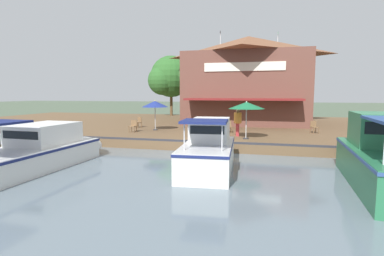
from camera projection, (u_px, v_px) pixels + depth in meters
The scene contains 18 objects.
ground_plane at pixel (209, 154), 16.73m from camera, with size 220.00×220.00×0.00m, color #4C5B47.
quay_deck at pixel (232, 127), 27.30m from camera, with size 22.00×56.00×0.60m, color brown.
quay_edge_fender at pixel (209, 142), 16.75m from camera, with size 0.20×50.40×0.10m, color #2D2D33.
waterfront_restaurant at pixel (248, 79), 29.03m from camera, with size 12.02×11.36×8.86m.
patio_umbrella_mid_patio_right at pixel (247, 105), 17.99m from camera, with size 2.17×2.17×2.28m.
patio_umbrella_far_corner at pixel (155, 104), 22.42m from camera, with size 1.99×1.99×2.25m.
cafe_chair_back_row_seat at pixel (133, 125), 21.45m from camera, with size 0.45×0.45×0.85m.
cafe_chair_mid_patio at pixel (314, 126), 20.83m from camera, with size 0.58×0.58×0.85m.
cafe_chair_facing_river at pixel (138, 122), 24.42m from camera, with size 0.59×0.59×0.85m.
cafe_chair_far_corner_seat at pixel (55, 126), 21.23m from camera, with size 0.50×0.50×0.85m.
cafe_chair_under_first_umbrella at pixel (228, 126), 21.16m from camera, with size 0.53×0.53×0.85m.
person_at_quay_edge at pixel (238, 119), 19.23m from camera, with size 0.50×0.50×1.76m.
motorboat_second_along at pixel (39, 151), 13.33m from camera, with size 8.46×2.84×2.24m.
motorboat_distant_upstream at pixel (210, 149), 13.12m from camera, with size 5.67×2.38×2.26m.
motorboat_nearest_quay at pixel (382, 158), 10.99m from camera, with size 7.60×2.76×2.54m.
mooring_post at pixel (214, 133), 16.89m from camera, with size 0.22×0.22×1.02m.
tree_downstream_bank at pixel (169, 78), 37.25m from camera, with size 5.41×5.15×7.47m.
tree_upstream_bank at pixel (194, 72), 32.15m from camera, with size 3.58×3.41×6.92m.
Camera 1 is at (16.20, 3.09, 3.32)m, focal length 28.00 mm.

